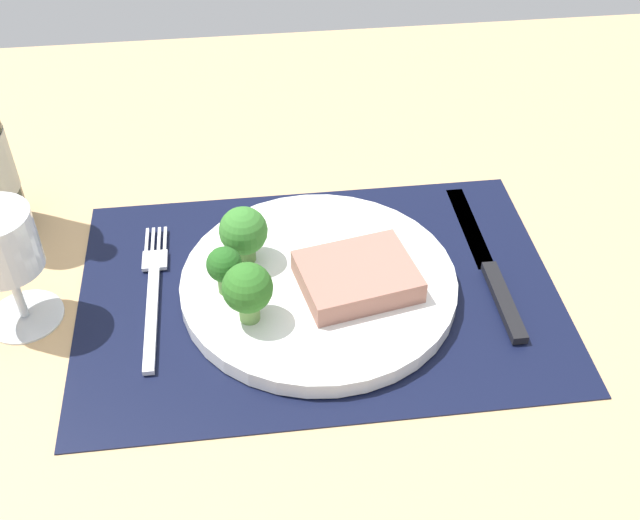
% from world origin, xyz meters
% --- Properties ---
extents(ground_plane, '(1.40, 1.10, 0.03)m').
position_xyz_m(ground_plane, '(0.00, 0.00, -0.01)').
color(ground_plane, tan).
extents(placemat, '(0.45, 0.31, 0.00)m').
position_xyz_m(placemat, '(0.00, 0.00, 0.00)').
color(placemat, black).
rests_on(placemat, ground_plane).
extents(plate, '(0.26, 0.26, 0.02)m').
position_xyz_m(plate, '(0.00, 0.00, 0.01)').
color(plate, white).
rests_on(plate, placemat).
extents(steak, '(0.12, 0.10, 0.02)m').
position_xyz_m(steak, '(0.03, -0.01, 0.03)').
color(steak, '#9E6B5B').
rests_on(steak, plate).
extents(broccoli_front_edge, '(0.03, 0.03, 0.05)m').
position_xyz_m(broccoli_front_edge, '(-0.08, -0.01, 0.05)').
color(broccoli_front_edge, '#5B8942').
rests_on(broccoli_front_edge, plate).
extents(broccoli_back_left, '(0.05, 0.05, 0.06)m').
position_xyz_m(broccoli_back_left, '(-0.07, 0.03, 0.05)').
color(broccoli_back_left, '#5B8942').
rests_on(broccoli_back_left, plate).
extents(broccoli_center, '(0.04, 0.04, 0.06)m').
position_xyz_m(broccoli_center, '(-0.07, -0.04, 0.05)').
color(broccoli_center, '#6B994C').
rests_on(broccoli_center, plate).
extents(fork, '(0.02, 0.19, 0.01)m').
position_xyz_m(fork, '(-0.15, 0.01, 0.01)').
color(fork, silver).
rests_on(fork, placemat).
extents(knife, '(0.02, 0.23, 0.01)m').
position_xyz_m(knife, '(0.17, 0.01, 0.01)').
color(knife, black).
rests_on(knife, placemat).
extents(wine_glass, '(0.07, 0.07, 0.12)m').
position_xyz_m(wine_glass, '(-0.27, 0.00, 0.08)').
color(wine_glass, silver).
rests_on(wine_glass, ground_plane).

